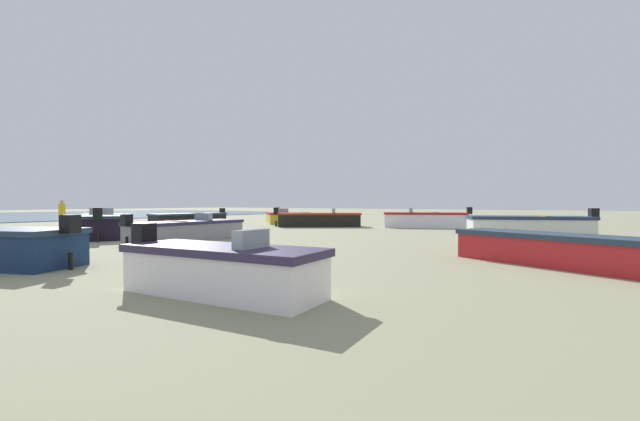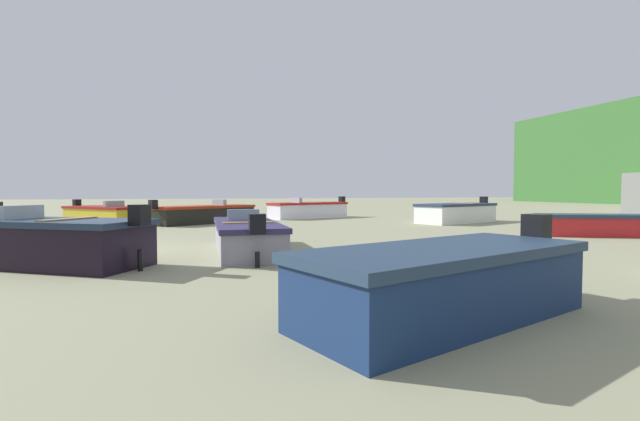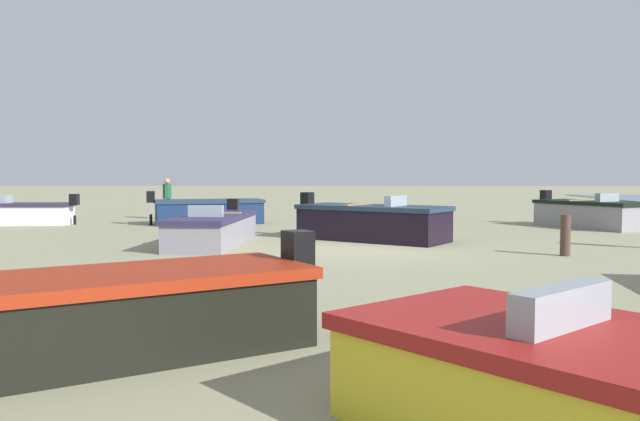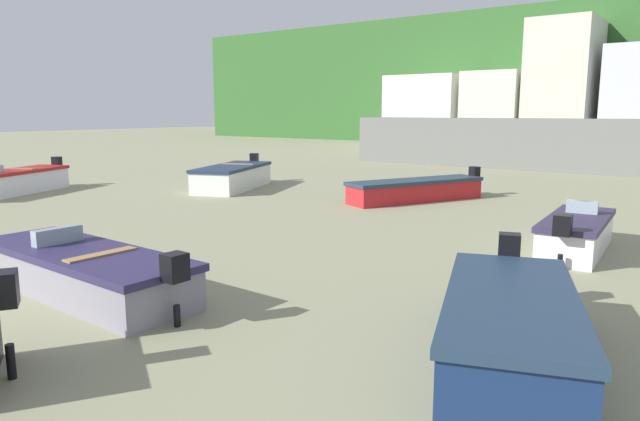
{
  "view_description": "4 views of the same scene",
  "coord_description": "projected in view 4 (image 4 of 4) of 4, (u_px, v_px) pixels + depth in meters",
  "views": [
    {
      "loc": [
        11.49,
        16.59,
        1.46
      ],
      "look_at": [
        -6.05,
        5.33,
        1.06
      ],
      "focal_mm": 22.91,
      "sensor_mm": 36.0,
      "label": 1
    },
    {
      "loc": [
        12.3,
        2.42,
        1.53
      ],
      "look_at": [
        -3.73,
        7.08,
        0.8
      ],
      "focal_mm": 24.98,
      "sensor_mm": 36.0,
      "label": 2
    },
    {
      "loc": [
        -15.45,
        0.26,
        1.81
      ],
      "look_at": [
        -6.35,
        0.68,
        1.29
      ],
      "focal_mm": 36.31,
      "sensor_mm": 36.0,
      "label": 3
    },
    {
      "loc": [
        9.78,
        -1.4,
        3.04
      ],
      "look_at": [
        1.19,
        10.17,
        0.56
      ],
      "focal_mm": 32.36,
      "sensor_mm": 36.0,
      "label": 4
    }
  ],
  "objects": [
    {
      "name": "boat_white_9",
      "position": [
        12.0,
        182.0,
        21.38
      ],
      "size": [
        3.06,
        4.97,
        1.21
      ],
      "rotation": [
        0.0,
        0.0,
        3.52
      ],
      "color": "white",
      "rests_on": "ground"
    },
    {
      "name": "boat_navy_0",
      "position": [
        510.0,
        327.0,
        7.02
      ],
      "size": [
        2.74,
        4.18,
        1.2
      ],
      "rotation": [
        0.0,
        0.0,
        3.49
      ],
      "color": "navy",
      "rests_on": "ground"
    },
    {
      "name": "townhouse_far_left",
      "position": [
        431.0,
        111.0,
        52.31
      ],
      "size": [
        6.58,
        6.53,
        6.17
      ],
      "primitive_type": "cube",
      "color": "silver",
      "rests_on": "ground"
    },
    {
      "name": "boat_white_3",
      "position": [
        576.0,
        234.0,
        12.58
      ],
      "size": [
        1.42,
        3.7,
        1.09
      ],
      "rotation": [
        0.0,
        0.0,
        0.07
      ],
      "color": "white",
      "rests_on": "ground"
    },
    {
      "name": "headland_hill",
      "position": [
        637.0,
        82.0,
        58.58
      ],
      "size": [
        90.0,
        32.0,
        12.03
      ],
      "primitive_type": "cube",
      "color": "#2F5B28",
      "rests_on": "ground"
    },
    {
      "name": "boat_grey_2",
      "position": [
        84.0,
        271.0,
        9.67
      ],
      "size": [
        4.93,
        1.61,
        1.08
      ],
      "rotation": [
        0.0,
        0.0,
        1.54
      ],
      "color": "gray",
      "rests_on": "ground"
    },
    {
      "name": "townhouse_left",
      "position": [
        499.0,
        110.0,
        48.49
      ],
      "size": [
        4.66,
        6.21,
        6.27
      ],
      "primitive_type": "cube",
      "color": "beige",
      "rests_on": "ground"
    },
    {
      "name": "townhouse_centre_left",
      "position": [
        563.0,
        86.0,
        45.05
      ],
      "size": [
        4.72,
        5.8,
        10.0
      ],
      "primitive_type": "cube",
      "color": "beige",
      "rests_on": "ground"
    },
    {
      "name": "boat_red_8",
      "position": [
        416.0,
        190.0,
        19.76
      ],
      "size": [
        3.2,
        5.16,
        1.07
      ],
      "rotation": [
        0.0,
        0.0,
        2.71
      ],
      "color": "red",
      "rests_on": "ground"
    },
    {
      "name": "harbor_pier",
      "position": [
        498.0,
        143.0,
        31.67
      ],
      "size": [
        16.49,
        2.4,
        2.67
      ],
      "primitive_type": "cube",
      "color": "slate",
      "rests_on": "ground"
    },
    {
      "name": "boat_white_6",
      "position": [
        233.0,
        177.0,
        22.87
      ],
      "size": [
        3.21,
        4.77,
        1.25
      ],
      "rotation": [
        0.0,
        0.0,
        3.52
      ],
      "color": "silver",
      "rests_on": "ground"
    }
  ]
}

